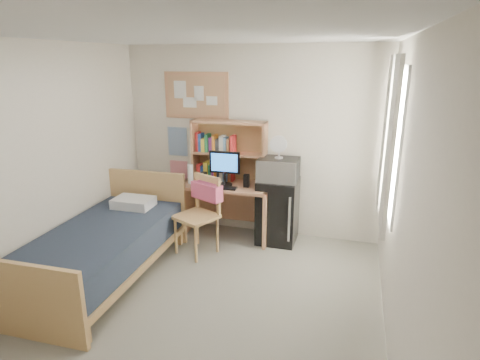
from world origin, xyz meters
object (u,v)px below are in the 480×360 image
(bed, at_px, (102,254))
(monitor, at_px, (225,169))
(speaker_right, at_px, (246,181))
(microwave, at_px, (279,169))
(speaker_left, at_px, (204,178))
(bulletin_board, at_px, (196,95))
(desk_chair, at_px, (196,216))
(desk, at_px, (226,210))
(mini_fridge, at_px, (278,211))
(desk_fan, at_px, (279,148))

(bed, xyz_separation_m, monitor, (0.99, 1.42, 0.70))
(speaker_right, height_order, microwave, microwave)
(speaker_left, bearing_deg, monitor, 0.00)
(bulletin_board, xyz_separation_m, desk_chair, (0.32, -0.91, -1.41))
(bulletin_board, bearing_deg, speaker_right, -23.85)
(desk, xyz_separation_m, bed, (-0.99, -1.48, -0.09))
(monitor, xyz_separation_m, speaker_right, (0.30, 0.01, -0.14))
(desk_chair, distance_m, microwave, 1.23)
(desk_chair, xyz_separation_m, mini_fridge, (0.92, 0.65, -0.07))
(microwave, bearing_deg, desk, -177.31)
(desk, height_order, mini_fridge, mini_fridge)
(speaker_right, distance_m, desk_fan, 0.62)
(monitor, bearing_deg, bulletin_board, 143.72)
(mini_fridge, relative_size, monitor, 1.97)
(desk_chair, relative_size, mini_fridge, 1.16)
(microwave, bearing_deg, bulletin_board, 167.43)
(desk_chair, relative_size, speaker_left, 6.28)
(bed, bearing_deg, desk, 54.88)
(microwave, relative_size, desk_fan, 1.89)
(monitor, xyz_separation_m, speaker_left, (-0.30, -0.01, -0.14))
(bulletin_board, height_order, mini_fridge, bulletin_board)
(desk, distance_m, desk_chair, 0.65)
(bulletin_board, bearing_deg, desk_fan, -12.77)
(monitor, relative_size, microwave, 0.87)
(desk_chair, bearing_deg, desk, 95.83)
(bed, distance_m, speaker_right, 2.00)
(desk_chair, bearing_deg, mini_fridge, 60.15)
(desk, bearing_deg, desk_chair, -110.13)
(desk, distance_m, mini_fridge, 0.72)
(desk, relative_size, desk_fan, 4.55)
(desk, relative_size, speaker_right, 7.17)
(bulletin_board, distance_m, speaker_right, 1.40)
(desk_fan, bearing_deg, mini_fridge, 90.00)
(monitor, distance_m, desk_fan, 0.78)
(microwave, distance_m, desk_fan, 0.28)
(mini_fridge, bearing_deg, bulletin_board, 168.32)
(mini_fridge, distance_m, speaker_left, 1.10)
(desk_chair, xyz_separation_m, speaker_left, (-0.09, 0.54, 0.34))
(desk, height_order, microwave, microwave)
(monitor, relative_size, speaker_right, 2.58)
(microwave, bearing_deg, monitor, -172.51)
(desk_fan, bearing_deg, speaker_left, -174.33)
(mini_fridge, xyz_separation_m, speaker_left, (-1.01, -0.12, 0.41))
(bulletin_board, xyz_separation_m, desk_fan, (1.24, -0.28, -0.61))
(mini_fridge, height_order, monitor, monitor)
(desk, relative_size, monitor, 2.78)
(speaker_left, height_order, microwave, microwave)
(bulletin_board, relative_size, monitor, 2.12)
(bulletin_board, distance_m, microwave, 1.56)
(desk, height_order, monitor, monitor)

